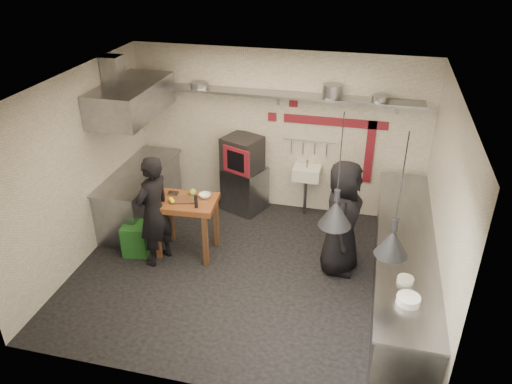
% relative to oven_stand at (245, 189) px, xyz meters
% --- Properties ---
extents(floor, '(5.00, 5.00, 0.00)m').
position_rel_oven_stand_xyz_m(floor, '(0.52, -1.82, -0.40)').
color(floor, black).
rests_on(floor, ground).
extents(ceiling, '(5.00, 5.00, 0.00)m').
position_rel_oven_stand_xyz_m(ceiling, '(0.52, -1.82, 2.40)').
color(ceiling, silver).
rests_on(ceiling, floor).
extents(wall_back, '(5.00, 0.04, 2.80)m').
position_rel_oven_stand_xyz_m(wall_back, '(0.52, 0.28, 1.00)').
color(wall_back, silver).
rests_on(wall_back, floor).
extents(wall_front, '(5.00, 0.04, 2.80)m').
position_rel_oven_stand_xyz_m(wall_front, '(0.52, -3.92, 1.00)').
color(wall_front, silver).
rests_on(wall_front, floor).
extents(wall_left, '(0.04, 4.20, 2.80)m').
position_rel_oven_stand_xyz_m(wall_left, '(-1.98, -1.82, 1.00)').
color(wall_left, silver).
rests_on(wall_left, floor).
extents(wall_right, '(0.04, 4.20, 2.80)m').
position_rel_oven_stand_xyz_m(wall_right, '(3.02, -1.82, 1.00)').
color(wall_right, silver).
rests_on(wall_right, floor).
extents(red_band_horiz, '(1.70, 0.02, 0.14)m').
position_rel_oven_stand_xyz_m(red_band_horiz, '(1.47, 0.26, 1.28)').
color(red_band_horiz, maroon).
rests_on(red_band_horiz, wall_back).
extents(red_band_vert, '(0.14, 0.02, 1.10)m').
position_rel_oven_stand_xyz_m(red_band_vert, '(2.07, 0.26, 0.80)').
color(red_band_vert, maroon).
rests_on(red_band_vert, wall_back).
extents(red_tile_a, '(0.14, 0.02, 0.14)m').
position_rel_oven_stand_xyz_m(red_tile_a, '(0.77, 0.26, 1.55)').
color(red_tile_a, maroon).
rests_on(red_tile_a, wall_back).
extents(red_tile_b, '(0.14, 0.02, 0.14)m').
position_rel_oven_stand_xyz_m(red_tile_b, '(0.42, 0.26, 1.28)').
color(red_tile_b, maroon).
rests_on(red_tile_b, wall_back).
extents(back_shelf, '(4.60, 0.34, 0.04)m').
position_rel_oven_stand_xyz_m(back_shelf, '(0.52, 0.10, 1.72)').
color(back_shelf, slate).
rests_on(back_shelf, wall_back).
extents(shelf_bracket_left, '(0.04, 0.06, 0.24)m').
position_rel_oven_stand_xyz_m(shelf_bracket_left, '(-1.38, 0.25, 1.62)').
color(shelf_bracket_left, slate).
rests_on(shelf_bracket_left, wall_back).
extents(shelf_bracket_mid, '(0.04, 0.06, 0.24)m').
position_rel_oven_stand_xyz_m(shelf_bracket_mid, '(0.52, 0.25, 1.62)').
color(shelf_bracket_mid, slate).
rests_on(shelf_bracket_mid, wall_back).
extents(shelf_bracket_right, '(0.04, 0.06, 0.24)m').
position_rel_oven_stand_xyz_m(shelf_bracket_right, '(2.42, 0.25, 1.62)').
color(shelf_bracket_right, slate).
rests_on(shelf_bracket_right, wall_back).
extents(pan_far_left, '(0.34, 0.34, 0.09)m').
position_rel_oven_stand_xyz_m(pan_far_left, '(-0.79, 0.10, 1.79)').
color(pan_far_left, slate).
rests_on(pan_far_left, back_shelf).
extents(pan_mid_left, '(0.29, 0.29, 0.07)m').
position_rel_oven_stand_xyz_m(pan_mid_left, '(-0.73, 0.10, 1.78)').
color(pan_mid_left, slate).
rests_on(pan_mid_left, back_shelf).
extents(stock_pot, '(0.33, 0.33, 0.20)m').
position_rel_oven_stand_xyz_m(stock_pot, '(1.40, 0.10, 1.84)').
color(stock_pot, slate).
rests_on(stock_pot, back_shelf).
extents(pan_right, '(0.32, 0.32, 0.08)m').
position_rel_oven_stand_xyz_m(pan_right, '(2.14, 0.10, 1.78)').
color(pan_right, slate).
rests_on(pan_right, back_shelf).
extents(oven_stand, '(0.82, 0.79, 0.80)m').
position_rel_oven_stand_xyz_m(oven_stand, '(0.00, 0.00, 0.00)').
color(oven_stand, slate).
rests_on(oven_stand, floor).
extents(combi_oven, '(0.74, 0.72, 0.58)m').
position_rel_oven_stand_xyz_m(combi_oven, '(-0.03, -0.03, 0.69)').
color(combi_oven, black).
rests_on(combi_oven, oven_stand).
extents(oven_door, '(0.50, 0.23, 0.46)m').
position_rel_oven_stand_xyz_m(oven_door, '(-0.04, -0.36, 0.69)').
color(oven_door, maroon).
rests_on(oven_door, combi_oven).
extents(oven_glass, '(0.33, 0.15, 0.34)m').
position_rel_oven_stand_xyz_m(oven_glass, '(-0.05, -0.37, 0.69)').
color(oven_glass, black).
rests_on(oven_glass, oven_door).
extents(hand_sink, '(0.46, 0.34, 0.22)m').
position_rel_oven_stand_xyz_m(hand_sink, '(1.07, 0.10, 0.38)').
color(hand_sink, silver).
rests_on(hand_sink, wall_back).
extents(sink_tap, '(0.03, 0.03, 0.14)m').
position_rel_oven_stand_xyz_m(sink_tap, '(1.07, 0.10, 0.56)').
color(sink_tap, slate).
rests_on(sink_tap, hand_sink).
extents(sink_drain, '(0.06, 0.06, 0.66)m').
position_rel_oven_stand_xyz_m(sink_drain, '(1.07, 0.06, -0.06)').
color(sink_drain, slate).
rests_on(sink_drain, floor).
extents(utensil_rail, '(0.90, 0.02, 0.02)m').
position_rel_oven_stand_xyz_m(utensil_rail, '(1.07, 0.24, 0.92)').
color(utensil_rail, slate).
rests_on(utensil_rail, wall_back).
extents(counter_right, '(0.70, 3.80, 0.90)m').
position_rel_oven_stand_xyz_m(counter_right, '(2.67, -1.82, 0.05)').
color(counter_right, slate).
rests_on(counter_right, floor).
extents(counter_right_top, '(0.76, 3.90, 0.03)m').
position_rel_oven_stand_xyz_m(counter_right_top, '(2.67, -1.82, 0.52)').
color(counter_right_top, slate).
rests_on(counter_right_top, counter_right).
extents(plate_stack, '(0.31, 0.31, 0.09)m').
position_rel_oven_stand_xyz_m(plate_stack, '(2.64, -3.10, 0.57)').
color(plate_stack, silver).
rests_on(plate_stack, counter_right_top).
extents(small_bowl_right, '(0.19, 0.19, 0.05)m').
position_rel_oven_stand_xyz_m(small_bowl_right, '(2.62, -2.73, 0.56)').
color(small_bowl_right, silver).
rests_on(small_bowl_right, counter_right_top).
extents(counter_left, '(0.70, 1.90, 0.90)m').
position_rel_oven_stand_xyz_m(counter_left, '(-1.63, -0.77, 0.05)').
color(counter_left, slate).
rests_on(counter_left, floor).
extents(counter_left_top, '(0.76, 2.00, 0.03)m').
position_rel_oven_stand_xyz_m(counter_left_top, '(-1.63, -0.77, 0.52)').
color(counter_left_top, slate).
rests_on(counter_left_top, counter_left).
extents(extractor_hood, '(0.78, 1.60, 0.50)m').
position_rel_oven_stand_xyz_m(extractor_hood, '(-1.58, -0.77, 1.75)').
color(extractor_hood, slate).
rests_on(extractor_hood, ceiling).
extents(hood_duct, '(0.28, 0.28, 0.50)m').
position_rel_oven_stand_xyz_m(hood_duct, '(-1.83, -0.77, 2.15)').
color(hood_duct, slate).
rests_on(hood_duct, ceiling).
extents(green_bin, '(0.43, 0.43, 0.50)m').
position_rel_oven_stand_xyz_m(green_bin, '(-1.28, -1.72, -0.15)').
color(green_bin, '#1D5620').
rests_on(green_bin, floor).
extents(prep_table, '(0.96, 0.71, 0.92)m').
position_rel_oven_stand_xyz_m(prep_table, '(-0.51, -1.51, 0.06)').
color(prep_table, brown).
rests_on(prep_table, floor).
extents(cutting_board, '(0.37, 0.30, 0.02)m').
position_rel_oven_stand_xyz_m(cutting_board, '(-0.52, -1.53, 0.53)').
color(cutting_board, '#54341F').
rests_on(cutting_board, prep_table).
extents(pepper_mill, '(0.06, 0.06, 0.20)m').
position_rel_oven_stand_xyz_m(pepper_mill, '(-0.27, -1.68, 0.62)').
color(pepper_mill, black).
rests_on(pepper_mill, prep_table).
extents(lemon_a, '(0.07, 0.07, 0.07)m').
position_rel_oven_stand_xyz_m(lemon_a, '(-0.69, -1.61, 0.56)').
color(lemon_a, yellow).
rests_on(lemon_a, prep_table).
extents(lemon_b, '(0.07, 0.07, 0.07)m').
position_rel_oven_stand_xyz_m(lemon_b, '(-0.66, -1.65, 0.56)').
color(lemon_b, yellow).
rests_on(lemon_b, prep_table).
extents(veg_ball, '(0.14, 0.14, 0.11)m').
position_rel_oven_stand_xyz_m(veg_ball, '(-0.45, -1.34, 0.57)').
color(veg_ball, olive).
rests_on(veg_ball, prep_table).
extents(steel_tray, '(0.17, 0.12, 0.03)m').
position_rel_oven_stand_xyz_m(steel_tray, '(-0.75, -1.38, 0.54)').
color(steel_tray, slate).
rests_on(steel_tray, prep_table).
extents(bowl, '(0.22, 0.22, 0.06)m').
position_rel_oven_stand_xyz_m(bowl, '(-0.25, -1.36, 0.55)').
color(bowl, silver).
rests_on(bowl, prep_table).
extents(heat_lamp_near, '(0.49, 0.49, 1.39)m').
position_rel_oven_stand_xyz_m(heat_lamp_near, '(1.76, -2.48, 1.70)').
color(heat_lamp_near, black).
rests_on(heat_lamp_near, ceiling).
extents(heat_lamp_far, '(0.46, 0.46, 1.42)m').
position_rel_oven_stand_xyz_m(heat_lamp_far, '(2.40, -2.89, 1.69)').
color(heat_lamp_far, black).
rests_on(heat_lamp_far, ceiling).
extents(chef_left, '(0.60, 0.73, 1.72)m').
position_rel_oven_stand_xyz_m(chef_left, '(-0.87, -1.83, 0.46)').
color(chef_left, black).
rests_on(chef_left, floor).
extents(chef_right, '(0.62, 0.89, 1.74)m').
position_rel_oven_stand_xyz_m(chef_right, '(1.80, -1.39, 0.47)').
color(chef_right, black).
rests_on(chef_right, floor).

